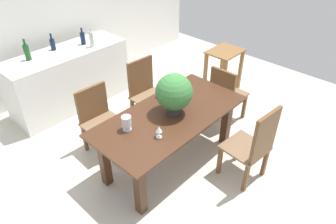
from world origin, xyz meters
The scene contains 17 objects.
ground_plane centered at (0.00, 0.00, 0.00)m, with size 7.04×7.04×0.00m, color beige.
back_wall centered at (0.00, 2.60, 1.30)m, with size 6.40×0.10×2.60m, color white.
dining_table centered at (0.00, -0.11, 0.59)m, with size 1.89×0.92×0.74m.
chair_near_right centered at (0.41, -1.02, 0.55)m, with size 0.49×0.50×1.03m.
chair_foot_end centered at (1.18, -0.11, 0.50)m, with size 0.47×0.43×0.91m.
chair_far_left centered at (-0.42, 0.77, 0.50)m, with size 0.49×0.43×0.89m.
chair_far_right centered at (0.43, 0.78, 0.53)m, with size 0.49×0.46×0.97m.
flower_centerpiece centered at (0.06, -0.11, 1.01)m, with size 0.43×0.43×0.49m.
crystal_vase_left centered at (-0.53, 0.04, 0.84)m, with size 0.11×0.11×0.17m.
crystal_vase_center_near centered at (0.37, 0.19, 0.85)m, with size 0.12×0.12×0.17m.
wine_glass centered at (-0.38, -0.30, 0.84)m, with size 0.07×0.07×0.14m.
kitchen_counter centered at (-0.08, 1.98, 0.46)m, with size 1.87×0.65×0.92m, color silver.
wine_bottle_amber centered at (-0.58, 2.08, 1.04)m, with size 0.08×0.08×0.31m.
wine_bottle_tall centered at (0.31, 1.81, 1.04)m, with size 0.07×0.07×0.29m.
wine_bottle_dark centered at (-0.16, 2.14, 1.01)m, with size 0.07×0.07×0.25m.
wine_bottle_green centered at (0.28, 1.99, 1.02)m, with size 0.07×0.07×0.26m.
side_table centered at (1.92, 0.43, 0.54)m, with size 0.58×0.46×0.75m.
Camera 1 is at (-2.15, -2.08, 2.83)m, focal length 32.93 mm.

